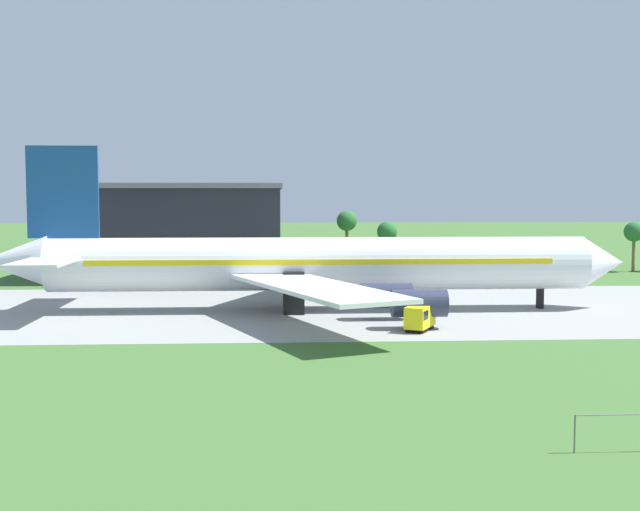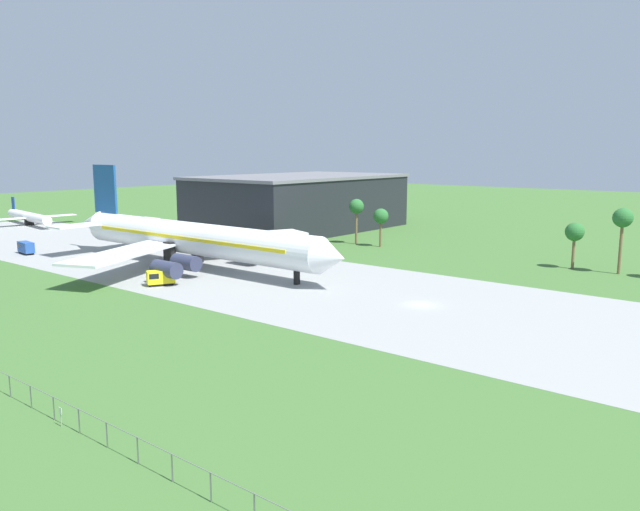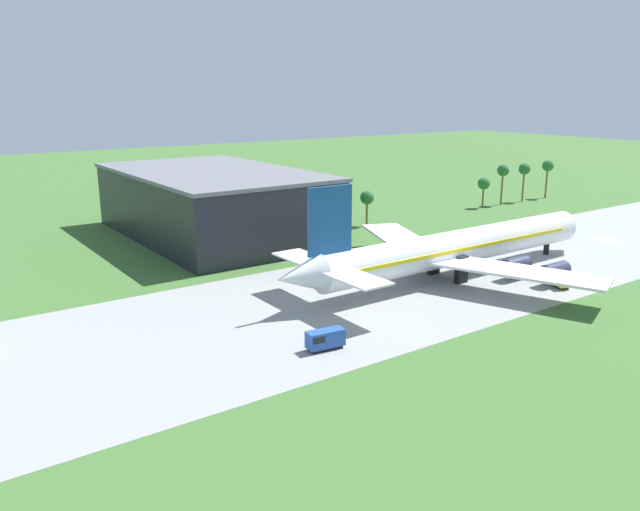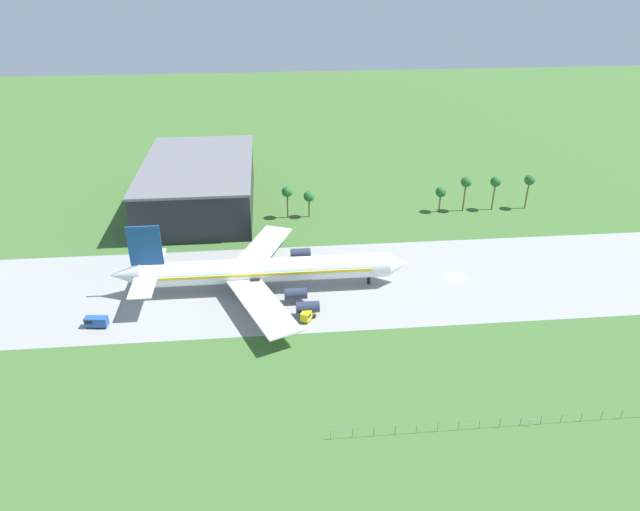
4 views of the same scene
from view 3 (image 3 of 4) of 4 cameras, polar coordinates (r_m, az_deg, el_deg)
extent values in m
plane|color=#3D662D|center=(161.43, 24.56, 1.40)|extent=(600.00, 600.00, 0.00)
cube|color=gray|center=(161.42, 24.56, 1.40)|extent=(320.00, 44.00, 0.02)
cylinder|color=white|center=(119.25, 12.68, 0.80)|extent=(64.11, 6.35, 6.35)
cone|color=white|center=(146.30, 21.87, 2.66)|extent=(5.08, 6.22, 6.22)
cone|color=white|center=(96.22, -1.93, -1.90)|extent=(7.94, 6.03, 6.03)
cube|color=yellow|center=(119.14, 12.70, 1.02)|extent=(54.50, 6.48, 0.64)
cube|color=navy|center=(97.48, 0.92, 3.23)|extent=(8.26, 0.50, 10.80)
cube|color=white|center=(99.12, 0.75, -1.11)|extent=(5.72, 25.40, 0.30)
cube|color=white|center=(109.62, 17.64, -1.38)|extent=(18.41, 29.71, 0.44)
cube|color=white|center=(128.22, 7.46, 1.50)|extent=(18.41, 29.71, 0.44)
cylinder|color=#2D334C|center=(120.52, 17.50, -0.83)|extent=(5.72, 2.86, 2.86)
cylinder|color=#2D334C|center=(119.03, 20.66, -1.30)|extent=(5.72, 2.86, 2.86)
cylinder|color=#2D334C|center=(129.90, 12.20, 0.64)|extent=(5.72, 2.86, 2.86)
cylinder|color=#2D334C|center=(135.93, 10.97, 1.33)|extent=(5.72, 2.86, 2.86)
cube|color=black|center=(140.68, 20.03, 1.07)|extent=(0.70, 0.90, 4.97)
cube|color=black|center=(115.48, 12.80, -1.27)|extent=(2.40, 1.20, 4.97)
cube|color=black|center=(120.05, 10.34, -0.52)|extent=(2.40, 1.20, 4.97)
cube|color=black|center=(85.01, 0.49, -8.43)|extent=(4.65, 2.34, 0.40)
cube|color=#234C99|center=(84.49, 0.49, -7.59)|extent=(5.46, 2.64, 2.30)
cube|color=black|center=(83.73, -0.39, -7.54)|extent=(2.08, 2.25, 0.90)
cube|color=black|center=(119.03, 20.97, -2.56)|extent=(3.39, 4.28, 0.40)
cube|color=yellow|center=(118.67, 21.03, -1.97)|extent=(3.89, 4.98, 2.19)
cube|color=black|center=(117.53, 21.33, -1.99)|extent=(2.55, 2.36, 0.90)
cube|color=black|center=(151.69, -9.78, 4.62)|extent=(36.00, 60.00, 14.86)
cube|color=slate|center=(150.53, -9.91, 7.55)|extent=(36.72, 61.20, 0.80)
cylinder|color=brown|center=(198.42, 16.29, 5.89)|extent=(0.56, 0.56, 9.92)
sphere|color=#28662D|center=(197.69, 16.40, 7.48)|extent=(3.60, 3.60, 3.60)
cylinder|color=brown|center=(216.02, 19.99, 6.27)|extent=(0.56, 0.56, 9.84)
sphere|color=#28662D|center=(215.35, 20.12, 7.72)|extent=(3.60, 3.60, 3.60)
cylinder|color=brown|center=(206.50, 18.08, 6.05)|extent=(0.56, 0.56, 9.65)
sphere|color=#28662D|center=(205.80, 18.20, 7.54)|extent=(3.60, 3.60, 3.60)
cylinder|color=brown|center=(156.56, 2.28, 3.99)|extent=(0.56, 0.56, 8.68)
sphere|color=#28662D|center=(155.70, 2.30, 5.77)|extent=(3.60, 3.60, 3.60)
cylinder|color=brown|center=(161.11, 4.30, 3.92)|extent=(0.56, 0.56, 6.76)
sphere|color=#28662D|center=(160.41, 4.33, 5.32)|extent=(3.60, 3.60, 3.60)
cylinder|color=brown|center=(192.26, 14.68, 5.24)|extent=(0.56, 0.56, 6.63)
sphere|color=#28662D|center=(191.67, 14.76, 6.39)|extent=(3.60, 3.60, 3.60)
camera|label=1|loc=(85.60, 65.00, -7.42)|focal=45.00mm
camera|label=2|loc=(182.70, 55.43, 4.98)|focal=35.00mm
camera|label=4|loc=(112.42, 92.30, 24.33)|focal=32.00mm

